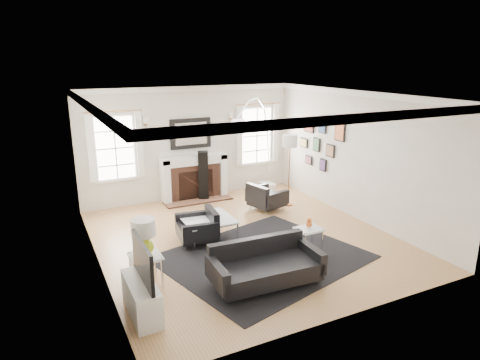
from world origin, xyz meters
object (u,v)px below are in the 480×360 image
armchair_right (265,198)px  sofa (264,266)px  gourd_lamp (144,235)px  arc_floor_lamp (254,145)px  fireplace (194,178)px  armchair_left (199,228)px  coffee_table (207,220)px

armchair_right → sofa: bearing=-119.8°
gourd_lamp → arc_floor_lamp: (3.41, 2.85, 0.57)m
fireplace → arc_floor_lamp: (1.21, -0.90, 0.90)m
fireplace → armchair_left: size_ratio=1.94×
sofa → armchair_right: (1.71, 2.99, -0.01)m
gourd_lamp → armchair_right: bearing=33.3°
armchair_left → sofa: bearing=-80.1°
coffee_table → arc_floor_lamp: arc_floor_lamp is taller
arc_floor_lamp → coffee_table: bearing=-140.0°
armchair_right → arc_floor_lamp: 1.30m
fireplace → coffee_table: 2.56m
coffee_table → arc_floor_lamp: size_ratio=0.36×
fireplace → sofa: bearing=-96.6°
armchair_left → coffee_table: (0.21, 0.10, 0.10)m
armchair_left → gourd_lamp: bearing=-138.5°
gourd_lamp → arc_floor_lamp: 4.49m
armchair_left → gourd_lamp: gourd_lamp is taller
gourd_lamp → coffee_table: bearing=39.7°
fireplace → sofa: (-0.52, -4.52, -0.23)m
fireplace → armchair_right: size_ratio=1.82×
armchair_left → gourd_lamp: 1.87m
armchair_left → gourd_lamp: (-1.34, -1.18, 0.57)m
coffee_table → gourd_lamp: 2.07m
fireplace → coffee_table: (-0.65, -2.47, -0.14)m
armchair_right → coffee_table: (-1.84, -0.94, 0.10)m
coffee_table → arc_floor_lamp: 2.65m
fireplace → gourd_lamp: bearing=-120.3°
sofa → gourd_lamp: 1.92m
armchair_left → armchair_right: armchair_left is taller
armchair_right → gourd_lamp: 4.09m
fireplace → armchair_left: (-0.86, -2.57, -0.24)m
armchair_left → arc_floor_lamp: size_ratio=0.33×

